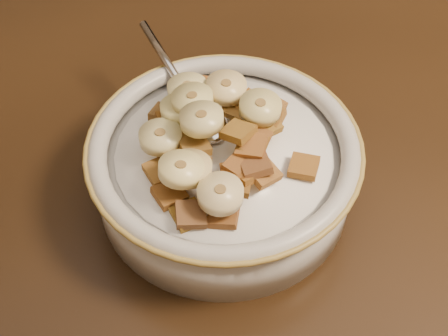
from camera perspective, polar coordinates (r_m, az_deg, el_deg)
name	(u,v)px	position (r m, az deg, el deg)	size (l,w,h in m)	color
table	(429,126)	(0.60, 18.21, 3.66)	(1.40, 0.90, 0.04)	black
cereal_bowl	(224,174)	(0.48, 0.00, -0.51)	(0.20, 0.20, 0.05)	#B5B4B1
milk	(224,153)	(0.46, 0.00, 1.35)	(0.16, 0.16, 0.00)	white
spoon	(204,123)	(0.48, -1.81, 4.17)	(0.04, 0.05, 0.01)	#B4B6B9
cereal_square_0	(251,146)	(0.44, 2.52, 2.03)	(0.02, 0.02, 0.01)	brown
cereal_square_1	(270,107)	(0.49, 4.27, 5.61)	(0.02, 0.02, 0.01)	olive
cereal_square_2	(201,101)	(0.49, -2.10, 6.16)	(0.02, 0.02, 0.01)	brown
cereal_square_3	(180,101)	(0.49, -4.04, 6.09)	(0.02, 0.02, 0.01)	brown
cereal_square_4	(249,105)	(0.48, 2.28, 5.78)	(0.02, 0.02, 0.01)	brown
cereal_square_5	(165,113)	(0.48, -5.40, 5.01)	(0.02, 0.02, 0.01)	brown
cereal_square_6	(269,118)	(0.47, 4.17, 4.59)	(0.02, 0.02, 0.01)	brown
cereal_square_7	(177,142)	(0.45, -4.33, 2.36)	(0.02, 0.02, 0.01)	brown
cereal_square_8	(238,108)	(0.47, 1.29, 5.48)	(0.02, 0.02, 0.01)	olive
cereal_square_9	(252,145)	(0.44, 2.60, 2.08)	(0.02, 0.02, 0.01)	brown
cereal_square_10	(255,139)	(0.45, 2.87, 2.67)	(0.02, 0.02, 0.01)	brown
cereal_square_11	(171,122)	(0.47, -4.85, 4.24)	(0.02, 0.02, 0.01)	brown
cereal_square_12	(237,183)	(0.43, 1.18, -1.36)	(0.02, 0.02, 0.01)	brown
cereal_square_13	(194,146)	(0.44, -2.72, 2.03)	(0.02, 0.02, 0.01)	brown
cereal_square_14	(178,131)	(0.46, -4.18, 3.38)	(0.02, 0.02, 0.01)	brown
cereal_square_15	(191,215)	(0.42, -3.06, -4.27)	(0.02, 0.02, 0.01)	brown
cereal_square_16	(238,132)	(0.44, 1.29, 3.33)	(0.02, 0.02, 0.01)	#9E6C1F
cereal_square_17	(256,166)	(0.43, 2.94, 0.20)	(0.02, 0.02, 0.01)	brown
cereal_square_18	(188,215)	(0.42, -3.30, -4.31)	(0.02, 0.02, 0.01)	#986819
cereal_square_19	(223,215)	(0.42, -0.06, -4.31)	(0.02, 0.02, 0.01)	#613010
cereal_square_20	(194,166)	(0.43, -2.78, 0.20)	(0.02, 0.02, 0.01)	olive
cereal_square_21	(246,172)	(0.43, 2.05, -0.39)	(0.02, 0.02, 0.01)	#965721
cereal_square_22	(205,87)	(0.50, -1.77, 7.43)	(0.02, 0.02, 0.01)	brown
cereal_square_23	(263,173)	(0.43, 3.59, -0.42)	(0.02, 0.02, 0.01)	olive
cereal_square_24	(170,194)	(0.43, -4.99, -2.41)	(0.02, 0.02, 0.01)	brown
cereal_square_25	(178,156)	(0.44, -4.25, 1.10)	(0.02, 0.02, 0.01)	brown
cereal_square_26	(236,173)	(0.43, 1.10, -0.43)	(0.02, 0.02, 0.01)	brown
cereal_square_27	(241,166)	(0.43, 1.54, 0.14)	(0.02, 0.02, 0.01)	brown
cereal_square_28	(161,171)	(0.44, -5.81, -0.27)	(0.02, 0.02, 0.01)	brown
cereal_square_29	(304,166)	(0.45, 7.31, 0.14)	(0.02, 0.02, 0.01)	#986228
cereal_square_30	(265,125)	(0.46, 3.73, 3.97)	(0.02, 0.02, 0.01)	olive
banana_slice_0	(181,109)	(0.46, -3.94, 5.43)	(0.03, 0.03, 0.01)	#F6E985
banana_slice_1	(260,107)	(0.45, 3.34, 5.55)	(0.03, 0.03, 0.01)	#DBCC71
banana_slice_2	(181,169)	(0.42, -3.94, -0.12)	(0.03, 0.03, 0.01)	#F7DA8B
banana_slice_3	(161,137)	(0.45, -5.82, 2.84)	(0.03, 0.03, 0.01)	beige
banana_slice_4	(226,88)	(0.48, 0.20, 7.36)	(0.03, 0.03, 0.01)	#DDC278
banana_slice_5	(202,119)	(0.43, -2.06, 4.50)	(0.03, 0.03, 0.01)	beige
banana_slice_6	(189,168)	(0.42, -3.18, -0.03)	(0.03, 0.03, 0.01)	beige
banana_slice_7	(188,89)	(0.48, -3.34, 7.19)	(0.03, 0.03, 0.01)	#FFF6A9
banana_slice_8	(192,100)	(0.46, -2.92, 6.23)	(0.03, 0.03, 0.01)	#E8DE7A
banana_slice_9	(193,101)	(0.47, -2.87, 6.16)	(0.03, 0.03, 0.01)	#DEC473
banana_slice_10	(220,194)	(0.41, -0.33, -2.37)	(0.03, 0.03, 0.01)	beige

